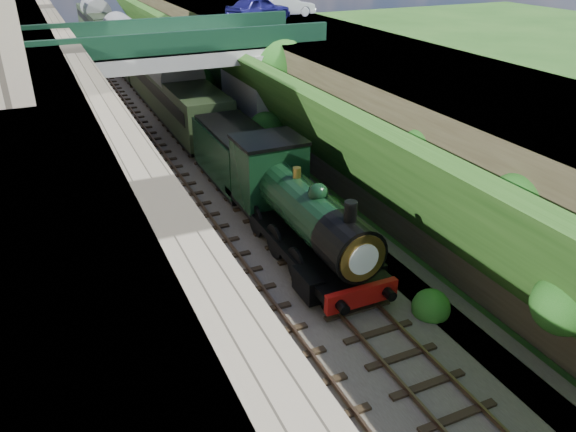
{
  "coord_description": "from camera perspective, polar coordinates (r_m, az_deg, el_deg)",
  "views": [
    {
      "loc": [
        -7.48,
        -8.69,
        11.74
      ],
      "look_at": [
        0.0,
        7.71,
        2.68
      ],
      "focal_mm": 35.0,
      "sensor_mm": 36.0,
      "label": 1
    }
  ],
  "objects": [
    {
      "name": "car_silver",
      "position": [
        44.31,
        -0.28,
        20.54
      ],
      "size": [
        4.6,
        1.95,
        1.48
      ],
      "primitive_type": "imported",
      "rotation": [
        0.0,
        0.0,
        1.66
      ],
      "color": "silver",
      "rests_on": "street_plateau_right"
    },
    {
      "name": "coach_middle",
      "position": [
        58.27,
        -16.26,
        16.12
      ],
      "size": [
        2.9,
        18.0,
        3.7
      ],
      "color": "black",
      "rests_on": "trackbed"
    },
    {
      "name": "tender",
      "position": [
        28.69,
        -5.32,
        5.91
      ],
      "size": [
        2.7,
        6.0,
        3.05
      ],
      "color": "black",
      "rests_on": "trackbed"
    },
    {
      "name": "retaining_wall",
      "position": [
        29.91,
        -20.01,
        9.1
      ],
      "size": [
        1.0,
        90.0,
        7.0
      ],
      "primitive_type": "cube",
      "color": "#756B56",
      "rests_on": "ground"
    },
    {
      "name": "embankment_slope",
      "position": [
        30.28,
        1.0,
        9.43
      ],
      "size": [
        4.8,
        90.0,
        6.53
      ],
      "color": "#1E4714",
      "rests_on": "ground"
    },
    {
      "name": "coach_front",
      "position": [
        40.16,
        -11.57,
        12.21
      ],
      "size": [
        2.9,
        18.0,
        3.7
      ],
      "color": "black",
      "rests_on": "trackbed"
    },
    {
      "name": "car_blue",
      "position": [
        41.74,
        -3.03,
        20.28
      ],
      "size": [
        5.38,
        3.76,
        1.7
      ],
      "primitive_type": "imported",
      "rotation": [
        0.0,
        0.0,
        1.96
      ],
      "color": "navy",
      "rests_on": "street_plateau_right"
    },
    {
      "name": "locomotive",
      "position": [
        22.31,
        1.05,
        0.49
      ],
      "size": [
        3.1,
        10.22,
        3.83
      ],
      "color": "black",
      "rests_on": "trackbed"
    },
    {
      "name": "road_bridge",
      "position": [
        34.61,
        -10.1,
        13.5
      ],
      "size": [
        16.0,
        6.4,
        7.25
      ],
      "color": "gray",
      "rests_on": "ground"
    },
    {
      "name": "street_plateau_right",
      "position": [
        34.43,
        6.04,
        12.06
      ],
      "size": [
        8.0,
        90.0,
        6.25
      ],
      "primitive_type": "cube",
      "color": "#262628",
      "rests_on": "ground"
    },
    {
      "name": "trackbed",
      "position": [
        31.85,
        -9.25,
        4.9
      ],
      "size": [
        10.0,
        90.0,
        0.2
      ],
      "primitive_type": "cube",
      "color": "#473F38",
      "rests_on": "ground"
    },
    {
      "name": "tree",
      "position": [
        34.02,
        -0.79,
        14.66
      ],
      "size": [
        3.6,
        3.8,
        6.6
      ],
      "color": "black",
      "rests_on": "ground"
    },
    {
      "name": "ground",
      "position": [
        16.41,
        11.95,
        -19.76
      ],
      "size": [
        160.0,
        160.0,
        0.0
      ],
      "primitive_type": "plane",
      "color": "#1E4714",
      "rests_on": "ground"
    },
    {
      "name": "track_left",
      "position": [
        31.39,
        -12.78,
        4.53
      ],
      "size": [
        2.5,
        90.0,
        0.2
      ],
      "color": "black",
      "rests_on": "trackbed"
    },
    {
      "name": "street_plateau_left",
      "position": [
        29.89,
        -26.67,
        7.84
      ],
      "size": [
        6.0,
        90.0,
        7.0
      ],
      "primitive_type": "cube",
      "color": "#262628",
      "rests_on": "ground"
    },
    {
      "name": "track_right",
      "position": [
        32.1,
        -7.21,
        5.49
      ],
      "size": [
        2.5,
        90.0,
        0.2
      ],
      "color": "black",
      "rests_on": "trackbed"
    },
    {
      "name": "coach_rear",
      "position": [
        76.71,
        -18.78,
        18.12
      ],
      "size": [
        2.9,
        18.0,
        3.7
      ],
      "color": "black",
      "rests_on": "trackbed"
    }
  ]
}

